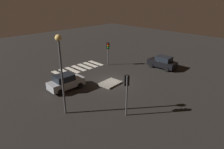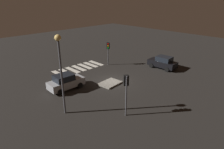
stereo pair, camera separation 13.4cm
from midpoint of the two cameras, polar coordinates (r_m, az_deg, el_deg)
name	(u,v)px [view 1 (the left image)]	position (r m, az deg, el deg)	size (l,w,h in m)	color
ground_plane	(112,82)	(25.92, -0.15, -2.05)	(80.00, 80.00, 0.00)	black
traffic_island	(110,83)	(25.25, -0.70, -2.50)	(2.83, 2.23, 0.18)	gray
car_black	(162,62)	(31.36, 14.05, 3.39)	(2.17, 4.39, 1.88)	black
car_silver	(66,82)	(24.21, -13.21, -2.08)	(4.35, 2.13, 1.87)	#9EA0A5
traffic_light_north	(127,85)	(17.79, 3.95, -3.09)	(0.54, 0.53, 3.96)	#47474C
traffic_light_south	(108,48)	(31.23, -1.30, 7.51)	(0.54, 0.53, 3.66)	#47474C
street_lamp	(61,62)	(17.74, -14.63, 3.46)	(0.56, 0.56, 7.47)	#47474C
crosswalk_near	(79,68)	(31.09, -9.60, 1.80)	(7.60, 3.20, 0.02)	silver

